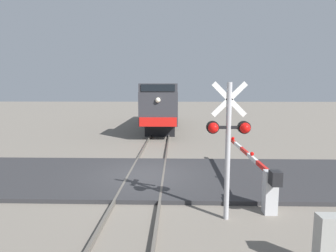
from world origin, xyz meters
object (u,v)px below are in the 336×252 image
locomotive (163,106)px  crossing_signal (228,136)px  utility_cabinet (328,244)px  crossing_gate (261,175)px

locomotive → crossing_signal: (2.62, -19.52, 0.24)m
locomotive → crossing_signal: 19.70m
locomotive → utility_cabinet: bearing=-79.1°
locomotive → crossing_signal: locomotive is taller
locomotive → crossing_signal: bearing=-82.3°
utility_cabinet → crossing_signal: bearing=125.4°
locomotive → utility_cabinet: (4.20, -21.73, -1.52)m
crossing_gate → utility_cabinet: crossing_gate is taller
utility_cabinet → crossing_gate: bearing=94.0°
crossing_gate → utility_cabinet: size_ratio=5.48×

